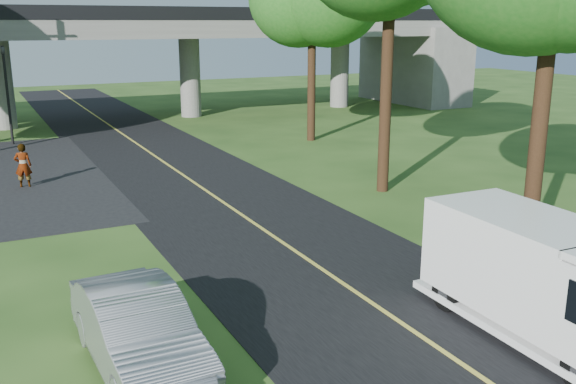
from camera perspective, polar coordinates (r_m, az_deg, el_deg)
ground at (r=15.01m, az=8.40°, el=-10.44°), size 120.00×120.00×0.00m
road at (r=23.36m, az=-5.67°, el=-1.02°), size 7.00×90.00×0.02m
lane_line at (r=23.36m, az=-5.67°, el=-0.97°), size 0.12×90.00×0.01m
overpass at (r=43.80m, az=-16.43°, el=11.89°), size 54.00×10.00×7.30m
traffic_signal at (r=37.23m, az=-23.75°, el=8.73°), size 0.18×0.22×5.20m
step_van at (r=14.16m, az=21.91°, el=-7.05°), size 2.31×5.97×2.48m
silver_sedan at (r=12.61m, az=-13.13°, el=-11.94°), size 1.85×4.76×1.55m
pedestrian at (r=27.48m, az=-22.49°, el=2.19°), size 0.72×0.56×1.77m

